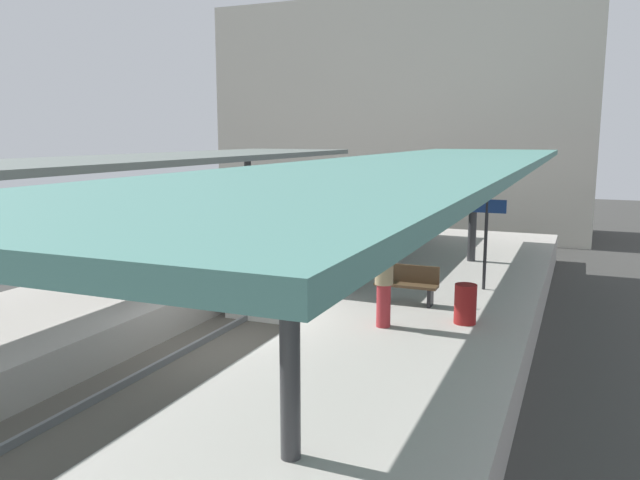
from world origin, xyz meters
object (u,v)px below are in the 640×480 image
object	(u,v)px
commuter_train	(346,232)
platform_bench	(407,283)
platform_sign	(486,224)
passenger_near_bench	(384,282)
litter_bin	(465,304)

from	to	relation	value
commuter_train	platform_bench	size ratio (longest dim) A/B	7.29
commuter_train	platform_bench	bearing A→B (deg)	-55.98
platform_sign	passenger_near_bench	size ratio (longest dim) A/B	1.28
commuter_train	litter_bin	xyz separation A→B (m)	(4.74, -5.88, -0.33)
litter_bin	platform_bench	bearing A→B (deg)	144.72
litter_bin	passenger_near_bench	size ratio (longest dim) A/B	0.46
commuter_train	litter_bin	size ratio (longest dim) A/B	12.76
platform_bench	platform_sign	size ratio (longest dim) A/B	0.63
platform_bench	platform_sign	distance (m)	2.69
platform_sign	litter_bin	distance (m)	3.26
commuter_train	passenger_near_bench	xyz separation A→B (m)	(3.29, -6.72, 0.17)
passenger_near_bench	platform_bench	bearing A→B (deg)	90.89
commuter_train	platform_bench	distance (m)	5.84
platform_sign	platform_bench	bearing A→B (deg)	-125.49
platform_sign	passenger_near_bench	world-z (taller)	platform_sign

